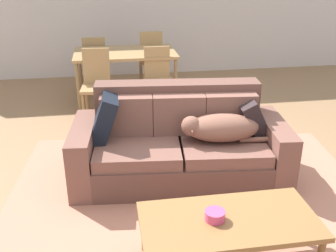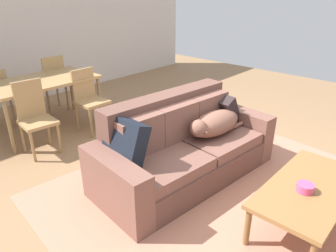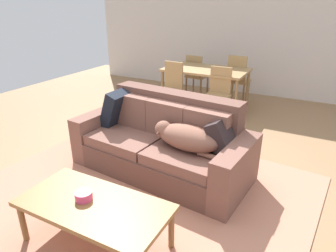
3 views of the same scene
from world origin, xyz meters
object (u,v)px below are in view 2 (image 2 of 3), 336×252
(dog_on_left_cushion, at_px, (214,124))
(dining_chair_near_right, at_px, (89,97))
(throw_pillow_by_right_arm, at_px, (222,109))
(dining_chair_near_left, at_px, (35,115))
(coffee_table, at_px, (309,190))
(bowl_on_coffee_table, at_px, (305,188))
(throw_pillow_by_left_arm, at_px, (124,143))
(dining_chair_far_right, at_px, (53,82))
(couch, at_px, (182,148))
(dining_table, at_px, (42,84))

(dog_on_left_cushion, xyz_separation_m, dining_chair_near_right, (-0.32, 1.98, -0.06))
(throw_pillow_by_right_arm, height_order, dining_chair_near_left, dining_chair_near_left)
(throw_pillow_by_right_arm, height_order, coffee_table, throw_pillow_by_right_arm)
(dog_on_left_cushion, bearing_deg, bowl_on_coffee_table, -101.45)
(throw_pillow_by_right_arm, bearing_deg, dining_chair_near_right, 110.77)
(bowl_on_coffee_table, bearing_deg, throw_pillow_by_left_arm, 116.29)
(coffee_table, distance_m, dining_chair_far_right, 4.25)
(bowl_on_coffee_table, bearing_deg, dining_chair_near_left, 104.68)
(dog_on_left_cushion, bearing_deg, dining_chair_near_left, 126.97)
(dining_chair_near_right, bearing_deg, coffee_table, -89.14)
(throw_pillow_by_left_arm, relative_size, throw_pillow_by_right_arm, 1.21)
(couch, relative_size, dog_on_left_cushion, 2.48)
(dog_on_left_cushion, xyz_separation_m, bowl_on_coffee_table, (-0.36, -1.18, -0.12))
(couch, height_order, throw_pillow_by_right_arm, couch)
(throw_pillow_by_left_arm, bearing_deg, bowl_on_coffee_table, -63.71)
(throw_pillow_by_left_arm, distance_m, dining_chair_near_right, 1.87)
(dining_chair_near_right, bearing_deg, dog_on_left_cushion, -81.06)
(throw_pillow_by_right_arm, bearing_deg, throw_pillow_by_left_arm, 174.50)
(dining_chair_near_left, bearing_deg, throw_pillow_by_left_arm, -81.16)
(dog_on_left_cushion, height_order, throw_pillow_by_right_arm, throw_pillow_by_right_arm)
(couch, xyz_separation_m, throw_pillow_by_right_arm, (0.73, -0.02, 0.26))
(coffee_table, xyz_separation_m, dining_chair_far_right, (-0.03, 4.24, 0.16))
(dog_on_left_cushion, relative_size, throw_pillow_by_left_arm, 1.89)
(throw_pillow_by_right_arm, height_order, dining_chair_far_right, dining_chair_far_right)
(dining_chair_near_left, height_order, dining_chair_near_right, dining_chair_near_left)
(bowl_on_coffee_table, distance_m, dining_chair_near_right, 3.16)
(dining_chair_near_left, distance_m, dining_chair_far_right, 1.44)
(couch, xyz_separation_m, coffee_table, (0.10, -1.35, 0.03))
(dining_table, bearing_deg, dog_on_left_cushion, -73.43)
(coffee_table, distance_m, bowl_on_coffee_table, 0.13)
(couch, xyz_separation_m, throw_pillow_by_left_arm, (-0.73, 0.12, 0.30))
(dog_on_left_cushion, bearing_deg, dining_chair_near_right, 104.72)
(throw_pillow_by_left_arm, height_order, dining_table, throw_pillow_by_left_arm)
(throw_pillow_by_left_arm, xyz_separation_m, dining_table, (0.34, 2.22, 0.06))
(dog_on_left_cushion, relative_size, throw_pillow_by_right_arm, 2.30)
(dog_on_left_cushion, bearing_deg, throw_pillow_by_right_arm, 25.38)
(coffee_table, height_order, dining_table, dining_table)
(throw_pillow_by_left_arm, bearing_deg, throw_pillow_by_right_arm, -5.50)
(dog_on_left_cushion, distance_m, dining_chair_near_left, 2.25)
(couch, bearing_deg, coffee_table, -80.28)
(dog_on_left_cushion, xyz_separation_m, throw_pillow_by_right_arm, (0.38, 0.14, 0.03))
(throw_pillow_by_right_arm, xyz_separation_m, bowl_on_coffee_table, (-0.74, -1.32, -0.15))
(dining_chair_near_left, bearing_deg, couch, -59.40)
(bowl_on_coffee_table, distance_m, dining_table, 3.71)
(dog_on_left_cushion, bearing_deg, coffee_table, -96.72)
(coffee_table, bearing_deg, throw_pillow_by_left_arm, 119.34)
(throw_pillow_by_right_arm, distance_m, dining_table, 2.62)
(coffee_table, distance_m, dining_chair_near_left, 3.24)
(dog_on_left_cushion, relative_size, coffee_table, 0.70)
(bowl_on_coffee_table, distance_m, dining_chair_near_left, 3.21)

